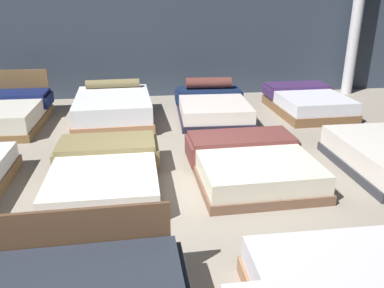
% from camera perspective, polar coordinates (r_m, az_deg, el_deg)
% --- Properties ---
extents(ground_plane, '(18.00, 18.00, 0.02)m').
position_cam_1_polar(ground_plane, '(5.47, -1.38, -6.35)').
color(ground_plane, gray).
extents(showroom_back_wall, '(18.00, 0.06, 3.50)m').
position_cam_1_polar(showroom_back_wall, '(10.11, -5.19, 16.71)').
color(showroom_back_wall, '#333D4C').
rests_on(showroom_back_wall, ground_plane).
extents(bed_5, '(1.53, 2.13, 0.45)m').
position_cam_1_polar(bed_5, '(5.55, -12.50, -4.03)').
color(bed_5, brown).
rests_on(bed_5, ground_plane).
extents(bed_6, '(1.70, 1.96, 0.45)m').
position_cam_1_polar(bed_6, '(5.75, 8.57, -2.78)').
color(bed_6, brown).
rests_on(bed_6, ground_plane).
extents(bed_8, '(1.52, 2.15, 0.95)m').
position_cam_1_polar(bed_8, '(8.75, -25.44, 4.09)').
color(bed_8, brown).
rests_on(bed_8, ground_plane).
extents(bed_9, '(1.61, 2.12, 0.74)m').
position_cam_1_polar(bed_9, '(8.29, -11.37, 5.08)').
color(bed_9, '#99694A').
rests_on(bed_9, ground_plane).
extents(bed_10, '(1.60, 2.18, 0.72)m').
position_cam_1_polar(bed_10, '(8.55, 2.96, 5.56)').
color(bed_10, black).
rests_on(bed_10, ground_plane).
extents(bed_11, '(1.51, 2.07, 0.51)m').
position_cam_1_polar(bed_11, '(9.18, 16.41, 5.86)').
color(bed_11, brown).
rests_on(bed_11, ground_plane).
extents(support_pillar, '(0.27, 0.27, 3.50)m').
position_cam_1_polar(support_pillar, '(11.15, 22.71, 15.65)').
color(support_pillar, silver).
rests_on(support_pillar, ground_plane).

